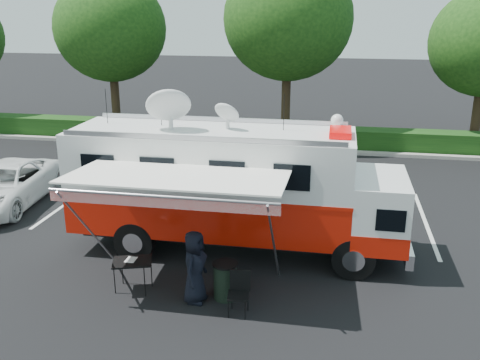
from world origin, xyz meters
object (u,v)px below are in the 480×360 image
object	(u,v)px
white_suv	(8,205)
trash_bin	(225,281)
command_truck	(234,187)
folding_table	(132,263)

from	to	relation	value
white_suv	trash_bin	bearing A→B (deg)	-32.97
command_truck	folding_table	bearing A→B (deg)	-126.29
command_truck	trash_bin	xyz separation A→B (m)	(0.31, -2.59, -1.41)
command_truck	folding_table	xyz separation A→B (m)	(-1.94, -2.64, -1.13)
command_truck	white_suv	size ratio (longest dim) A/B	1.77
white_suv	folding_table	distance (m)	8.01
command_truck	white_suv	world-z (taller)	command_truck
white_suv	folding_table	bearing A→B (deg)	-40.93
command_truck	trash_bin	size ratio (longest dim) A/B	10.19
command_truck	white_suv	bearing A→B (deg)	166.08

